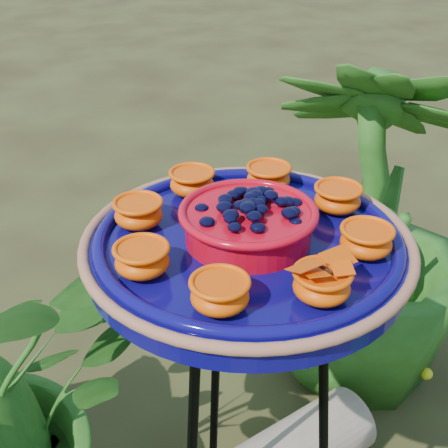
{
  "coord_description": "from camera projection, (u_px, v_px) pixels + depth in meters",
  "views": [
    {
      "loc": [
        -0.49,
        -0.62,
        1.48
      ],
      "look_at": [
        -0.18,
        0.12,
        1.01
      ],
      "focal_mm": 50.0,
      "sensor_mm": 36.0,
      "label": 1
    }
  ],
  "objects": [
    {
      "name": "shrub_back_right",
      "position": [
        375.0,
        229.0,
        1.84
      ],
      "size": [
        0.85,
        0.85,
        1.08
      ],
      "primitive_type": "imported",
      "rotation": [
        0.0,
        0.0,
        2.48
      ],
      "color": "#244F15",
      "rests_on": "ground"
    },
    {
      "name": "feeder_dish",
      "position": [
        248.0,
        241.0,
        0.93
      ],
      "size": [
        0.5,
        0.5,
        0.11
      ],
      "rotation": [
        0.0,
        0.0,
        -0.03
      ],
      "color": "#0B0757",
      "rests_on": "tripod_stand"
    },
    {
      "name": "tripod_stand",
      "position": [
        243.0,
        433.0,
        1.14
      ],
      "size": [
        0.36,
        0.38,
        0.94
      ],
      "rotation": [
        0.0,
        0.0,
        -0.03
      ],
      "color": "black",
      "rests_on": "ground"
    }
  ]
}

